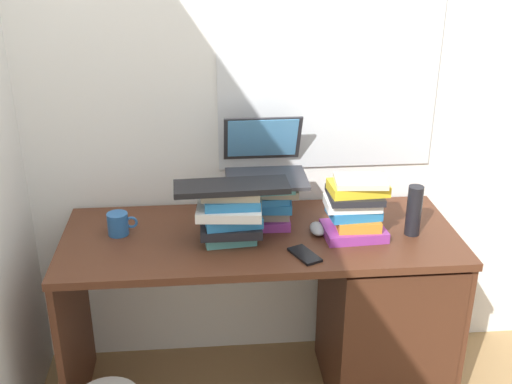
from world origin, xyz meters
The scene contains 11 objects.
wall_back centered at (0.00, 0.34, 1.30)m, with size 6.00×0.06×2.60m.
desk centered at (0.39, -0.02, 0.41)m, with size 1.52×0.60×0.76m.
book_stack_tall centered at (0.03, 0.08, 0.87)m, with size 0.25×0.20×0.19m.
book_stack_keyboard_riser centered at (-0.11, -0.04, 0.86)m, with size 0.25×0.20×0.21m.
book_stack_side centered at (0.36, -0.04, 0.87)m, with size 0.24×0.20×0.24m.
laptop centered at (0.03, 0.15, 1.00)m, with size 0.31×0.33×0.22m.
keyboard centered at (-0.11, -0.04, 0.98)m, with size 0.42×0.14×0.02m, color black.
computer_mouse centered at (0.22, -0.01, 0.78)m, with size 0.06×0.10×0.04m, color #A5A8AD.
mug centered at (-0.54, 0.05, 0.80)m, with size 0.12×0.08×0.09m.
water_bottle centered at (0.58, -0.05, 0.86)m, with size 0.06×0.06×0.20m, color black.
cell_phone centered at (0.14, -0.19, 0.76)m, with size 0.07×0.14×0.01m, color black.
Camera 1 is at (-0.21, -2.16, 1.88)m, focal length 44.33 mm.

